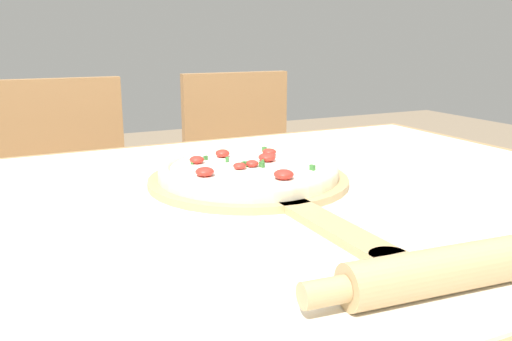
# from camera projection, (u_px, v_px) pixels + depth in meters

# --- Properties ---
(dining_table) EXTENTS (1.26, 1.00, 0.78)m
(dining_table) POSITION_uv_depth(u_px,v_px,m) (291.00, 256.00, 0.92)
(dining_table) COLOR #A87F51
(dining_table) RESTS_ON ground_plane
(towel_cloth) EXTENTS (1.18, 0.92, 0.00)m
(towel_cloth) POSITION_uv_depth(u_px,v_px,m) (292.00, 192.00, 0.89)
(towel_cloth) COLOR white
(towel_cloth) RESTS_ON dining_table
(pizza_peel) EXTENTS (0.34, 0.57, 0.01)m
(pizza_peel) POSITION_uv_depth(u_px,v_px,m) (255.00, 184.00, 0.91)
(pizza_peel) COLOR tan
(pizza_peel) RESTS_ON towel_cloth
(pizza) EXTENTS (0.31, 0.31, 0.03)m
(pizza) POSITION_uv_depth(u_px,v_px,m) (248.00, 169.00, 0.93)
(pizza) COLOR beige
(pizza) RESTS_ON pizza_peel
(rolling_pin) EXTENTS (0.40, 0.07, 0.05)m
(rolling_pin) POSITION_uv_depth(u_px,v_px,m) (476.00, 264.00, 0.55)
(rolling_pin) COLOR tan
(rolling_pin) RESTS_ON towel_cloth
(chair_left) EXTENTS (0.42, 0.42, 0.91)m
(chair_left) POSITION_uv_depth(u_px,v_px,m) (68.00, 209.00, 1.62)
(chair_left) COLOR #A37547
(chair_left) RESTS_ON ground_plane
(chair_right) EXTENTS (0.42, 0.42, 0.91)m
(chair_right) POSITION_uv_depth(u_px,v_px,m) (246.00, 185.00, 1.87)
(chair_right) COLOR #A37547
(chair_right) RESTS_ON ground_plane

